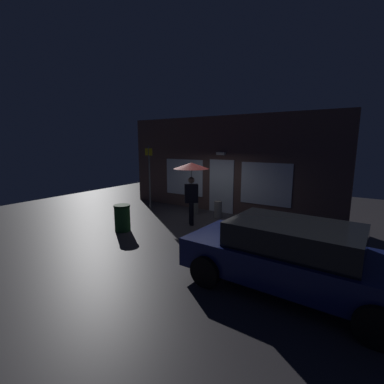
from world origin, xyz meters
TOP-DOWN VIEW (x-y plane):
  - ground_plane at (0.00, 0.00)m, footprint 18.00×18.00m
  - building_facade at (-0.00, 2.34)m, footprint 9.36×0.48m
  - person_with_umbrella at (-0.06, 0.02)m, footprint 1.24×1.24m
  - parked_car at (4.02, -2.53)m, footprint 4.31×2.09m
  - street_sign_post at (-2.84, 0.95)m, footprint 0.40×0.07m
  - sidewalk_bollard at (0.30, 1.37)m, footprint 0.30×0.30m
  - sidewalk_bollard_2 at (-0.75, 1.30)m, footprint 0.30×0.30m
  - trash_bin at (-1.56, -1.82)m, footprint 0.53×0.53m

SIDE VIEW (x-z plane):
  - ground_plane at x=0.00m, z-range 0.00..0.00m
  - sidewalk_bollard_2 at x=-0.75m, z-range 0.00..0.63m
  - sidewalk_bollard at x=0.30m, z-range 0.00..0.65m
  - trash_bin at x=-1.56m, z-range 0.00..0.88m
  - parked_car at x=4.02m, z-range 0.02..1.39m
  - street_sign_post at x=-2.84m, z-range 0.17..2.92m
  - person_with_umbrella at x=-0.06m, z-range 0.69..2.89m
  - building_facade at x=0.00m, z-range -0.02..3.93m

